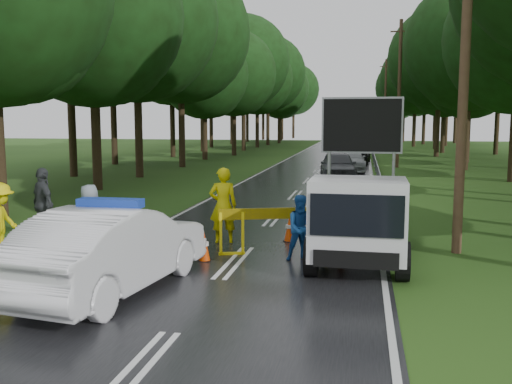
% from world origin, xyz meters
% --- Properties ---
extents(ground, '(160.00, 160.00, 0.00)m').
position_xyz_m(ground, '(0.00, 0.00, 0.00)').
color(ground, '#214413').
rests_on(ground, ground).
extents(road, '(7.00, 140.00, 0.02)m').
position_xyz_m(road, '(0.00, 30.00, 0.01)').
color(road, black).
rests_on(road, ground).
extents(guardrail, '(0.12, 60.06, 0.70)m').
position_xyz_m(guardrail, '(3.70, 29.67, 0.55)').
color(guardrail, gray).
rests_on(guardrail, ground).
extents(utility_pole_near, '(1.40, 0.24, 10.00)m').
position_xyz_m(utility_pole_near, '(5.20, 2.00, 5.06)').
color(utility_pole_near, '#4B3123').
rests_on(utility_pole_near, ground).
extents(utility_pole_mid, '(1.40, 0.24, 10.00)m').
position_xyz_m(utility_pole_mid, '(5.20, 28.00, 5.06)').
color(utility_pole_mid, '#4B3123').
rests_on(utility_pole_mid, ground).
extents(utility_pole_far, '(1.40, 0.24, 10.00)m').
position_xyz_m(utility_pole_far, '(5.20, 54.00, 5.06)').
color(utility_pole_far, '#4B3123').
rests_on(utility_pole_far, ground).
extents(police_sedan, '(2.41, 5.19, 1.81)m').
position_xyz_m(police_sedan, '(-1.80, -2.62, 0.83)').
color(police_sedan, silver).
rests_on(police_sedan, ground).
extents(work_truck, '(2.21, 4.79, 3.79)m').
position_xyz_m(work_truck, '(2.80, 0.53, 1.03)').
color(work_truck, gray).
rests_on(work_truck, ground).
extents(barrier, '(2.67, 0.91, 1.15)m').
position_xyz_m(barrier, '(0.80, 1.00, 0.87)').
color(barrier, yellow).
rests_on(barrier, ground).
extents(officer, '(0.86, 0.69, 2.04)m').
position_xyz_m(officer, '(-0.76, 2.00, 1.02)').
color(officer, yellow).
rests_on(officer, ground).
extents(civilian, '(0.91, 0.81, 1.55)m').
position_xyz_m(civilian, '(1.50, 0.50, 0.78)').
color(civilian, '#184C9C').
rests_on(civilian, ground).
extents(bystander_left, '(0.73, 1.21, 1.83)m').
position_xyz_m(bystander_left, '(-5.44, -0.76, 0.92)').
color(bystander_left, yellow).
rests_on(bystander_left, ground).
extents(bystander_mid, '(1.22, 1.10, 2.00)m').
position_xyz_m(bystander_mid, '(-5.69, 1.50, 1.00)').
color(bystander_mid, '#3C3F43').
rests_on(bystander_mid, ground).
extents(bystander_right, '(0.99, 0.92, 1.69)m').
position_xyz_m(bystander_right, '(-3.80, 0.45, 0.85)').
color(bystander_right, gray).
rests_on(bystander_right, ground).
extents(queue_car_first, '(2.29, 4.80, 1.58)m').
position_xyz_m(queue_car_first, '(1.54, 18.53, 0.79)').
color(queue_car_first, '#404248').
rests_on(queue_car_first, ground).
extents(queue_car_second, '(2.14, 4.94, 1.42)m').
position_xyz_m(queue_car_second, '(2.03, 24.53, 0.71)').
color(queue_car_second, '#A0A4A8').
rests_on(queue_car_second, ground).
extents(queue_car_third, '(2.54, 4.91, 1.32)m').
position_xyz_m(queue_car_third, '(2.19, 30.53, 0.66)').
color(queue_car_third, black).
rests_on(queue_car_third, ground).
extents(queue_car_fourth, '(1.94, 4.65, 1.50)m').
position_xyz_m(queue_car_fourth, '(1.88, 36.53, 0.75)').
color(queue_car_fourth, '#414549').
rests_on(queue_car_fourth, ground).
extents(cone_near_left, '(0.32, 0.32, 0.67)m').
position_xyz_m(cone_near_left, '(-3.02, -1.00, 0.33)').
color(cone_near_left, black).
rests_on(cone_near_left, ground).
extents(cone_center, '(0.33, 0.33, 0.70)m').
position_xyz_m(cone_center, '(-0.72, 0.00, 0.34)').
color(cone_center, black).
rests_on(cone_center, ground).
extents(cone_far, '(0.33, 0.33, 0.71)m').
position_xyz_m(cone_far, '(0.95, 2.50, 0.34)').
color(cone_far, black).
rests_on(cone_far, ground).
extents(cone_left_mid, '(0.30, 0.30, 0.64)m').
position_xyz_m(cone_left_mid, '(-2.11, 0.50, 0.31)').
color(cone_left_mid, black).
rests_on(cone_left_mid, ground).
extents(cone_right, '(0.35, 0.35, 0.75)m').
position_xyz_m(cone_right, '(2.40, 1.50, 0.36)').
color(cone_right, black).
rests_on(cone_right, ground).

